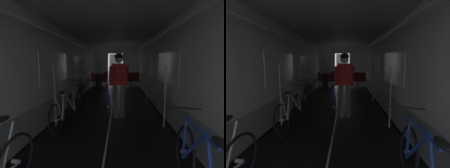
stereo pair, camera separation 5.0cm
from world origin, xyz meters
The scene contains 8 objects.
train_car_shell centered at (0.00, 3.60, 1.70)m, with size 3.14×12.34×2.57m.
bench_seat_far_left centered at (-0.90, 8.07, 0.57)m, with size 0.98×0.51×0.95m.
bench_seat_far_right centered at (0.90, 8.07, 0.57)m, with size 0.98×0.51×0.95m.
bicycle_silver centered at (-0.99, 1.99, 0.38)m, with size 0.45×1.69×0.96m.
bicycle_black centered at (-1.13, 4.22, 0.38)m, with size 0.44×1.69×0.95m.
person_cyclist_aisle centered at (0.22, 2.78, 1.07)m, with size 0.55×0.43×1.73m.
bicycle_purple_in_aisle centered at (-0.11, 3.04, 0.38)m, with size 0.45×1.68×0.94m.
person_standing_near_bench centered at (-0.90, 7.70, 0.98)m, with size 0.53×0.23×1.69m.
Camera 2 is at (0.27, -1.87, 1.48)m, focal length 28.14 mm.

